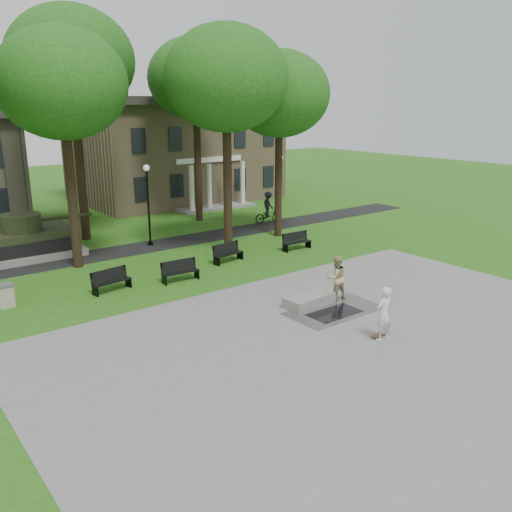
# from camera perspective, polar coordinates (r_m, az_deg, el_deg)

# --- Properties ---
(ground) EXTENTS (120.00, 120.00, 0.00)m
(ground) POSITION_cam_1_polar(r_m,az_deg,el_deg) (22.56, 2.10, -5.27)
(ground) COLOR #1E5714
(ground) RESTS_ON ground
(plaza) EXTENTS (22.00, 16.00, 0.02)m
(plaza) POSITION_cam_1_polar(r_m,az_deg,el_deg) (19.28, 11.73, -9.37)
(plaza) COLOR gray
(plaza) RESTS_ON ground
(footpath) EXTENTS (44.00, 2.60, 0.01)m
(footpath) POSITION_cam_1_polar(r_m,az_deg,el_deg) (32.27, -11.59, 0.92)
(footpath) COLOR black
(footpath) RESTS_ON ground
(building_right) EXTENTS (17.00, 12.00, 8.60)m
(building_right) POSITION_cam_1_polar(r_m,az_deg,el_deg) (48.42, -8.55, 11.15)
(building_right) COLOR #9E8460
(building_right) RESTS_ON ground
(tree_1) EXTENTS (6.20, 6.20, 11.63)m
(tree_1) POSITION_cam_1_polar(r_m,az_deg,el_deg) (28.17, -19.79, 16.64)
(tree_1) COLOR black
(tree_1) RESTS_ON ground
(tree_2) EXTENTS (6.60, 6.60, 12.16)m
(tree_2) POSITION_cam_1_polar(r_m,az_deg,el_deg) (29.98, -3.16, 18.08)
(tree_2) COLOR black
(tree_2) RESTS_ON ground
(tree_3) EXTENTS (6.00, 6.00, 11.19)m
(tree_3) POSITION_cam_1_polar(r_m,az_deg,el_deg) (33.48, 2.48, 16.61)
(tree_3) COLOR black
(tree_3) RESTS_ON ground
(tree_4) EXTENTS (7.20, 7.20, 13.50)m
(tree_4) POSITION_cam_1_polar(r_m,az_deg,el_deg) (34.25, -18.90, 18.82)
(tree_4) COLOR black
(tree_4) RESTS_ON ground
(tree_5) EXTENTS (6.40, 6.40, 12.44)m
(tree_5) POSITION_cam_1_polar(r_m,az_deg,el_deg) (38.34, -6.40, 18.03)
(tree_5) COLOR black
(tree_5) RESTS_ON ground
(lamp_mid) EXTENTS (0.36, 0.36, 4.73)m
(lamp_mid) POSITION_cam_1_polar(r_m,az_deg,el_deg) (32.17, -11.30, 5.98)
(lamp_mid) COLOR black
(lamp_mid) RESTS_ON ground
(lamp_right) EXTENTS (0.36, 0.36, 4.73)m
(lamp_right) POSITION_cam_1_polar(r_m,az_deg,el_deg) (37.60, 2.57, 7.64)
(lamp_right) COLOR black
(lamp_right) RESTS_ON ground
(tank_monument) EXTENTS (7.45, 3.40, 2.40)m
(tank_monument) POSITION_cam_1_polar(r_m,az_deg,el_deg) (31.83, -23.76, 1.27)
(tank_monument) COLOR gray
(tank_monument) RESTS_ON ground
(puddle) EXTENTS (2.20, 1.20, 0.00)m
(puddle) POSITION_cam_1_polar(r_m,az_deg,el_deg) (21.96, 8.28, -5.97)
(puddle) COLOR black
(puddle) RESTS_ON plaza
(concrete_block) EXTENTS (2.27, 1.15, 0.45)m
(concrete_block) POSITION_cam_1_polar(r_m,az_deg,el_deg) (22.58, 5.61, -4.65)
(concrete_block) COLOR gray
(concrete_block) RESTS_ON plaza
(skateboard) EXTENTS (0.78, 0.21, 0.07)m
(skateboard) POSITION_cam_1_polar(r_m,az_deg,el_deg) (20.18, 12.93, -8.12)
(skateboard) COLOR brown
(skateboard) RESTS_ON plaza
(skateboarder) EXTENTS (0.75, 0.52, 1.98)m
(skateboarder) POSITION_cam_1_polar(r_m,az_deg,el_deg) (19.53, 13.28, -5.94)
(skateboarder) COLOR silver
(skateboarder) RESTS_ON plaza
(friend_watching) EXTENTS (1.06, 0.89, 1.94)m
(friend_watching) POSITION_cam_1_polar(r_m,az_deg,el_deg) (23.15, 8.42, -2.28)
(friend_watching) COLOR tan
(friend_watching) RESTS_ON plaza
(cyclist) EXTENTS (2.09, 1.23, 2.20)m
(cyclist) POSITION_cam_1_polar(r_m,az_deg,el_deg) (38.05, 1.30, 4.86)
(cyclist) COLOR black
(cyclist) RESTS_ON ground
(park_bench_0) EXTENTS (1.85, 0.81, 1.00)m
(park_bench_0) POSITION_cam_1_polar(r_m,az_deg,el_deg) (24.99, -15.03, -2.42)
(park_bench_0) COLOR black
(park_bench_0) RESTS_ON ground
(park_bench_1) EXTENTS (1.82, 0.62, 1.00)m
(park_bench_1) POSITION_cam_1_polar(r_m,az_deg,el_deg) (25.74, -8.05, -1.49)
(park_bench_1) COLOR black
(park_bench_1) RESTS_ON ground
(park_bench_2) EXTENTS (1.85, 0.80, 1.00)m
(park_bench_2) POSITION_cam_1_polar(r_m,az_deg,el_deg) (28.60, -3.02, 0.40)
(park_bench_2) COLOR black
(park_bench_2) RESTS_ON ground
(park_bench_3) EXTENTS (1.81, 0.57, 1.00)m
(park_bench_3) POSITION_cam_1_polar(r_m,az_deg,el_deg) (31.08, 4.23, 1.62)
(park_bench_3) COLOR black
(park_bench_3) RESTS_ON ground
(trash_bin) EXTENTS (0.67, 0.67, 0.96)m
(trash_bin) POSITION_cam_1_polar(r_m,az_deg,el_deg) (24.59, -24.89, -3.78)
(trash_bin) COLOR #A39D86
(trash_bin) RESTS_ON ground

